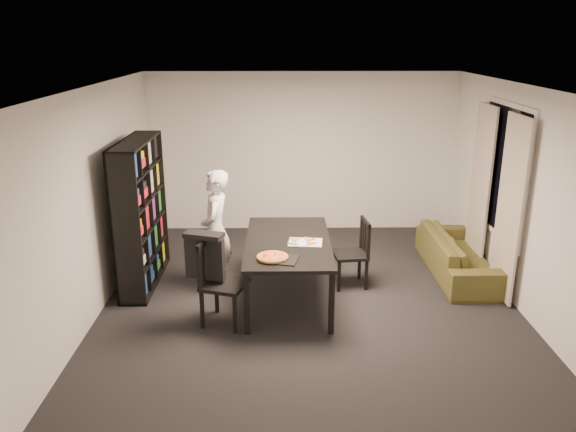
{
  "coord_description": "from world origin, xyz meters",
  "views": [
    {
      "loc": [
        -0.34,
        -6.31,
        3.14
      ],
      "look_at": [
        -0.26,
        0.16,
        1.05
      ],
      "focal_mm": 35.0,
      "sensor_mm": 36.0,
      "label": 1
    }
  ],
  "objects_px": {
    "chair_left": "(217,276)",
    "chair_right": "(357,248)",
    "bookshelf": "(141,213)",
    "person": "(216,230)",
    "pepperoni_pizza": "(273,257)",
    "sofa": "(459,254)",
    "dining_table": "(288,246)",
    "baking_tray": "(280,259)"
  },
  "relations": [
    {
      "from": "dining_table",
      "to": "sofa",
      "type": "relative_size",
      "value": 0.97
    },
    {
      "from": "chair_right",
      "to": "sofa",
      "type": "bearing_deg",
      "value": 96.74
    },
    {
      "from": "person",
      "to": "pepperoni_pizza",
      "type": "height_order",
      "value": "person"
    },
    {
      "from": "person",
      "to": "pepperoni_pizza",
      "type": "relative_size",
      "value": 4.45
    },
    {
      "from": "baking_tray",
      "to": "pepperoni_pizza",
      "type": "bearing_deg",
      "value": 169.39
    },
    {
      "from": "dining_table",
      "to": "person",
      "type": "distance_m",
      "value": 0.99
    },
    {
      "from": "person",
      "to": "baking_tray",
      "type": "height_order",
      "value": "person"
    },
    {
      "from": "bookshelf",
      "to": "chair_right",
      "type": "height_order",
      "value": "bookshelf"
    },
    {
      "from": "person",
      "to": "sofa",
      "type": "relative_size",
      "value": 0.82
    },
    {
      "from": "chair_right",
      "to": "sofa",
      "type": "distance_m",
      "value": 1.51
    },
    {
      "from": "dining_table",
      "to": "chair_left",
      "type": "height_order",
      "value": "chair_left"
    },
    {
      "from": "baking_tray",
      "to": "pepperoni_pizza",
      "type": "relative_size",
      "value": 1.14
    },
    {
      "from": "dining_table",
      "to": "baking_tray",
      "type": "height_order",
      "value": "baking_tray"
    },
    {
      "from": "chair_left",
      "to": "chair_right",
      "type": "distance_m",
      "value": 1.97
    },
    {
      "from": "person",
      "to": "pepperoni_pizza",
      "type": "bearing_deg",
      "value": 38.57
    },
    {
      "from": "bookshelf",
      "to": "chair_right",
      "type": "relative_size",
      "value": 2.12
    },
    {
      "from": "sofa",
      "to": "pepperoni_pizza",
      "type": "bearing_deg",
      "value": 117.61
    },
    {
      "from": "dining_table",
      "to": "person",
      "type": "xyz_separation_m",
      "value": [
        -0.92,
        0.36,
        0.08
      ]
    },
    {
      "from": "baking_tray",
      "to": "dining_table",
      "type": "bearing_deg",
      "value": 80.21
    },
    {
      "from": "bookshelf",
      "to": "pepperoni_pizza",
      "type": "xyz_separation_m",
      "value": [
        1.71,
        -1.12,
        -0.16
      ]
    },
    {
      "from": "bookshelf",
      "to": "dining_table",
      "type": "distance_m",
      "value": 1.99
    },
    {
      "from": "chair_left",
      "to": "pepperoni_pizza",
      "type": "xyz_separation_m",
      "value": [
        0.63,
        -0.0,
        0.23
      ]
    },
    {
      "from": "pepperoni_pizza",
      "to": "person",
      "type": "bearing_deg",
      "value": 127.94
    },
    {
      "from": "pepperoni_pizza",
      "to": "chair_left",
      "type": "bearing_deg",
      "value": 179.72
    },
    {
      "from": "chair_left",
      "to": "chair_right",
      "type": "relative_size",
      "value": 1.1
    },
    {
      "from": "dining_table",
      "to": "sofa",
      "type": "xyz_separation_m",
      "value": [
        2.35,
        0.74,
        -0.42
      ]
    },
    {
      "from": "dining_table",
      "to": "chair_left",
      "type": "relative_size",
      "value": 1.86
    },
    {
      "from": "bookshelf",
      "to": "pepperoni_pizza",
      "type": "height_order",
      "value": "bookshelf"
    },
    {
      "from": "chair_left",
      "to": "person",
      "type": "height_order",
      "value": "person"
    },
    {
      "from": "bookshelf",
      "to": "sofa",
      "type": "height_order",
      "value": "bookshelf"
    },
    {
      "from": "chair_right",
      "to": "pepperoni_pizza",
      "type": "height_order",
      "value": "chair_right"
    },
    {
      "from": "bookshelf",
      "to": "baking_tray",
      "type": "relative_size",
      "value": 4.75
    },
    {
      "from": "sofa",
      "to": "chair_left",
      "type": "bearing_deg",
      "value": 112.67
    },
    {
      "from": "chair_right",
      "to": "baking_tray",
      "type": "xyz_separation_m",
      "value": [
        -1.0,
        -0.99,
        0.26
      ]
    },
    {
      "from": "dining_table",
      "to": "sofa",
      "type": "height_order",
      "value": "dining_table"
    },
    {
      "from": "chair_right",
      "to": "person",
      "type": "height_order",
      "value": "person"
    },
    {
      "from": "dining_table",
      "to": "pepperoni_pizza",
      "type": "distance_m",
      "value": 0.61
    },
    {
      "from": "dining_table",
      "to": "baking_tray",
      "type": "xyz_separation_m",
      "value": [
        -0.1,
        -0.59,
        0.07
      ]
    },
    {
      "from": "chair_right",
      "to": "pepperoni_pizza",
      "type": "relative_size",
      "value": 2.56
    },
    {
      "from": "chair_right",
      "to": "baking_tray",
      "type": "bearing_deg",
      "value": -51.7
    },
    {
      "from": "chair_left",
      "to": "person",
      "type": "xyz_separation_m",
      "value": [
        -0.11,
        0.94,
        0.22
      ]
    },
    {
      "from": "dining_table",
      "to": "chair_right",
      "type": "distance_m",
      "value": 1.0
    }
  ]
}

